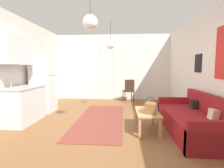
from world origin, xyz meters
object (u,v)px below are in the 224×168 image
(bamboo_vase, at_px, (148,105))
(coffee_table, at_px, (147,114))
(couch, at_px, (194,120))
(handbag, at_px, (151,108))
(accent_chair, at_px, (129,90))
(pendant_lamp_near, at_px, (90,22))
(refrigerator, at_px, (44,84))
(pendant_lamp_far, at_px, (110,45))

(bamboo_vase, bearing_deg, coffee_table, -101.08)
(couch, xyz_separation_m, handbag, (-0.93, -0.10, 0.28))
(coffee_table, xyz_separation_m, accent_chair, (-0.31, 3.03, 0.13))
(bamboo_vase, bearing_deg, accent_chair, 96.89)
(accent_chair, height_order, pendant_lamp_near, pendant_lamp_near)
(coffee_table, bearing_deg, refrigerator, 155.56)
(refrigerator, bearing_deg, pendant_lamp_near, -42.69)
(accent_chair, distance_m, pendant_lamp_far, 2.34)
(bamboo_vase, distance_m, refrigerator, 3.25)
(refrigerator, relative_size, accent_chair, 1.89)
(couch, bearing_deg, pendant_lamp_near, -172.21)
(coffee_table, relative_size, accent_chair, 1.01)
(pendant_lamp_near, bearing_deg, handbag, 9.16)
(handbag, relative_size, pendant_lamp_far, 0.40)
(refrigerator, xyz_separation_m, accent_chair, (2.67, 1.68, -0.35))
(coffee_table, bearing_deg, pendant_lamp_far, 123.50)
(refrigerator, bearing_deg, bamboo_vase, -21.41)
(couch, bearing_deg, refrigerator, 160.61)
(coffee_table, height_order, pendant_lamp_far, pendant_lamp_far)
(pendant_lamp_near, bearing_deg, bamboo_vase, 22.97)
(refrigerator, xyz_separation_m, pendant_lamp_near, (1.83, -1.69, 1.38))
(coffee_table, xyz_separation_m, bamboo_vase, (0.03, 0.17, 0.16))
(handbag, relative_size, pendant_lamp_near, 0.51)
(handbag, bearing_deg, coffee_table, 109.67)
(bamboo_vase, xyz_separation_m, refrigerator, (-3.01, 1.18, 0.32))
(coffee_table, distance_m, pendant_lamp_far, 2.34)
(coffee_table, distance_m, pendant_lamp_near, 2.21)
(accent_chair, relative_size, pendant_lamp_near, 1.32)
(couch, height_order, pendant_lamp_far, pendant_lamp_far)
(couch, distance_m, pendant_lamp_far, 2.95)
(pendant_lamp_near, xyz_separation_m, pendant_lamp_far, (0.24, 1.70, -0.19))
(handbag, height_order, pendant_lamp_far, pendant_lamp_far)
(couch, distance_m, refrigerator, 4.24)
(accent_chair, height_order, pendant_lamp_far, pendant_lamp_far)
(handbag, distance_m, pendant_lamp_near, 2.08)
(refrigerator, distance_m, accent_chair, 3.17)
(bamboo_vase, height_order, refrigerator, refrigerator)
(couch, height_order, bamboo_vase, bamboo_vase)
(pendant_lamp_near, height_order, pendant_lamp_far, same)
(refrigerator, bearing_deg, pendant_lamp_far, 0.52)
(handbag, distance_m, refrigerator, 3.39)
(handbag, bearing_deg, accent_chair, 96.49)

